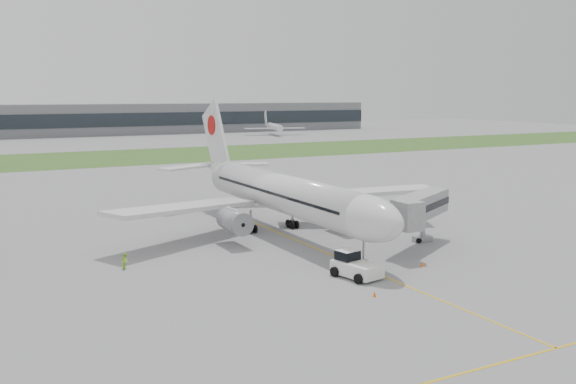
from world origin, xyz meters
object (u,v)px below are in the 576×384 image
pushback_tug (354,265)px  jet_bridge (418,208)px  airliner (279,192)px  ground_crew_near (362,269)px

pushback_tug → jet_bridge: (13.61, 6.75, 3.73)m
airliner → ground_crew_near: bearing=-95.0°
airliner → jet_bridge: size_ratio=4.04×
airliner → ground_crew_near: (-1.95, -22.50, -4.82)m
airliner → ground_crew_near: 23.10m
airliner → pushback_tug: airliner is taller
airliner → jet_bridge: 18.89m
airliner → pushback_tug: bearing=-96.9°
airliner → pushback_tug: 22.75m
jet_bridge → ground_crew_near: 15.27m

